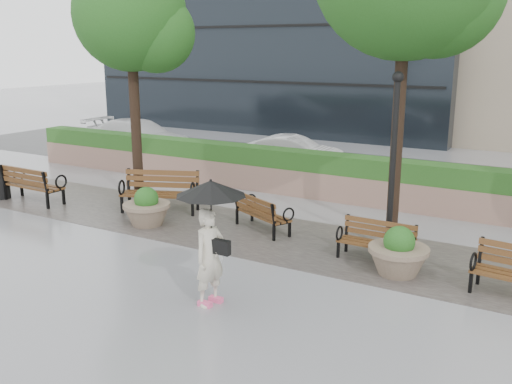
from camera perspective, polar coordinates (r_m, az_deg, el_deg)
The scene contains 16 objects.
ground at distance 11.17m, azimuth -5.62°, elevation -8.80°, with size 100.00×100.00×0.00m, color gray.
cobble_strip at distance 13.55m, azimuth 1.80°, elevation -4.51°, with size 28.00×3.20×0.01m, color #383330.
hedge_wall at distance 16.87m, azimuth 8.28°, elevation 1.44°, with size 24.00×0.80×1.35m.
asphalt_street at distance 20.70m, azimuth 12.38°, elevation 1.74°, with size 40.00×7.00×0.00m, color black.
bench_0 at distance 17.68m, azimuth -21.35°, elevation 0.02°, with size 2.00×0.85×1.06m.
bench_1 at distance 15.73m, azimuth -9.56°, elevation -0.81°, with size 2.20×1.53×1.11m.
bench_2 at distance 13.92m, azimuth 0.62°, elevation -2.86°, with size 1.76×1.29×0.89m.
bench_3 at distance 12.23m, azimuth 11.87°, elevation -5.70°, with size 1.59×0.66×0.84m.
planter_left at distance 14.58m, azimuth -10.86°, elevation -1.82°, with size 1.18×1.18×0.99m.
planter_right at distance 11.59m, azimuth 14.05°, elevation -6.22°, with size 1.19×1.19×0.99m.
trash_bin at distance 18.48m, azimuth -24.17°, elevation 0.76°, with size 0.54×0.54×0.90m, color black.
lamppost at distance 12.68m, azimuth 13.47°, elevation 1.77°, with size 0.28×0.28×3.89m.
tree_0 at distance 16.15m, azimuth -11.86°, elevation 16.49°, with size 3.17×3.02×6.74m.
car_left at distance 24.53m, azimuth -11.60°, elevation 5.41°, with size 2.03×4.98×1.45m, color silver.
car_right at distance 21.12m, azimuth 3.76°, elevation 3.96°, with size 1.29×3.69×1.21m, color silver.
pedestrian at distance 9.72m, azimuth -4.57°, elevation -3.87°, with size 1.20×1.20×2.20m.
Camera 1 is at (6.06, -8.31, 4.35)m, focal length 40.00 mm.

